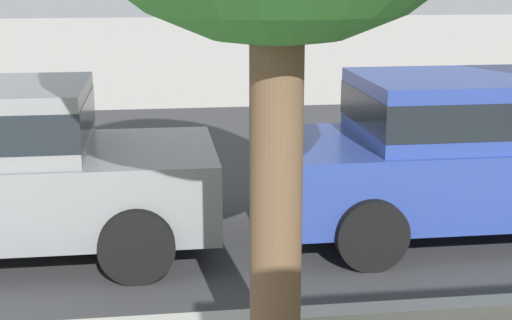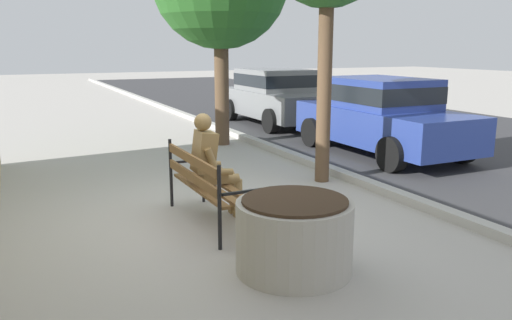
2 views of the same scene
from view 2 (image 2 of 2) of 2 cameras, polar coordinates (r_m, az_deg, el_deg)
name	(u,v)px [view 2 (image 2 of 2)]	position (r m, az deg, el deg)	size (l,w,h in m)	color
ground_plane	(198,216)	(6.85, -6.37, -6.21)	(80.00, 80.00, 0.00)	#ADA8A0
curb_stone	(376,187)	(8.20, 13.13, -2.90)	(60.00, 0.20, 0.12)	#B2AFA8
park_bench	(204,182)	(6.43, -5.71, -2.39)	(1.81, 0.56, 0.95)	brown
bronze_statue_seated	(216,168)	(6.61, -4.47, -0.84)	(0.65, 0.76, 1.37)	olive
concrete_planter	(294,235)	(5.13, 4.23, -8.29)	(1.15, 1.15, 0.74)	#A8A399
parked_car_grey	(275,95)	(14.82, 2.15, 7.19)	(4.10, 1.93, 1.56)	slate
parked_car_blue	(381,114)	(10.92, 13.64, 5.00)	(4.10, 1.93, 1.56)	navy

